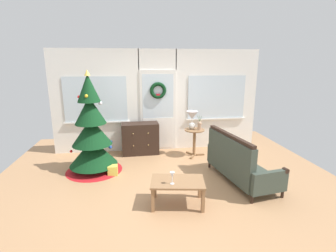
% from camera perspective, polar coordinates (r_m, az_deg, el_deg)
% --- Properties ---
extents(ground_plane, '(6.76, 6.76, 0.00)m').
position_cam_1_polar(ground_plane, '(4.83, 0.31, -13.23)').
color(ground_plane, '#AD7F56').
extents(back_wall_with_door, '(5.20, 0.19, 2.55)m').
position_cam_1_polar(back_wall_with_door, '(6.42, -2.32, 5.74)').
color(back_wall_with_door, white).
rests_on(back_wall_with_door, ground).
extents(christmas_tree, '(1.16, 1.16, 2.09)m').
position_cam_1_polar(christmas_tree, '(5.40, -16.83, -2.29)').
color(christmas_tree, '#4C331E').
rests_on(christmas_tree, ground).
extents(dresser_cabinet, '(0.91, 0.47, 0.78)m').
position_cam_1_polar(dresser_cabinet, '(6.30, -6.29, -2.82)').
color(dresser_cabinet, black).
rests_on(dresser_cabinet, ground).
extents(settee_sofa, '(0.95, 1.73, 0.96)m').
position_cam_1_polar(settee_sofa, '(4.99, 15.43, -8.06)').
color(settee_sofa, black).
rests_on(settee_sofa, ground).
extents(side_table, '(0.50, 0.48, 0.66)m').
position_cam_1_polar(side_table, '(6.12, 6.00, -2.51)').
color(side_table, '#8E6642').
rests_on(side_table, ground).
extents(table_lamp, '(0.28, 0.28, 0.44)m').
position_cam_1_polar(table_lamp, '(6.03, 5.47, 1.91)').
color(table_lamp, silver).
rests_on(table_lamp, side_table).
extents(flower_vase, '(0.11, 0.10, 0.35)m').
position_cam_1_polar(flower_vase, '(6.01, 7.13, 0.18)').
color(flower_vase, tan).
rests_on(flower_vase, side_table).
extents(coffee_table, '(0.91, 0.64, 0.41)m').
position_cam_1_polar(coffee_table, '(4.09, 2.19, -13.03)').
color(coffee_table, '#8E6642').
rests_on(coffee_table, ground).
extents(wine_glass, '(0.08, 0.08, 0.20)m').
position_cam_1_polar(wine_glass, '(3.91, 0.96, -11.09)').
color(wine_glass, silver).
rests_on(wine_glass, coffee_table).
extents(gift_box, '(0.19, 0.17, 0.19)m').
position_cam_1_polar(gift_box, '(5.32, -12.38, -9.73)').
color(gift_box, '#D8C64C').
rests_on(gift_box, ground).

